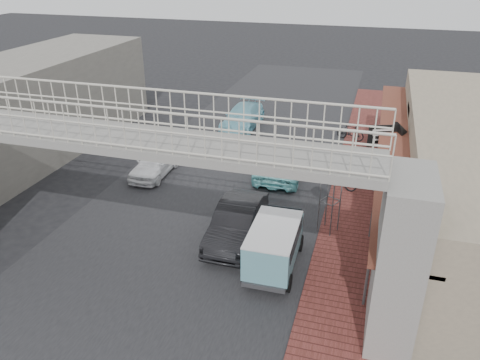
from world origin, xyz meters
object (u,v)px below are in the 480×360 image
Objects in this scene: street_clock at (333,169)px; arrow_sign at (401,136)px; motorcycle_far at (350,132)px; angkot_curb at (282,163)px; angkot_van at (275,241)px; white_hatchback at (155,163)px; angkot_far at (243,117)px; dark_sedan at (237,222)px; motorcycle_near at (339,178)px.

street_clock is 4.88m from arrow_sign.
arrow_sign is at bearing -141.80° from motorcycle_far.
angkot_van is at bearing 99.83° from angkot_curb.
angkot_far is at bearing 73.57° from white_hatchback.
angkot_van is 8.21m from arrow_sign.
dark_sedan is 8.24m from arrow_sign.
arrow_sign is at bearing -35.26° from angkot_far.
dark_sedan is (5.52, -4.35, 0.09)m from white_hatchback.
angkot_van is 3.56m from street_clock.
motorcycle_far is at bearing 38.85° from white_hatchback.
dark_sedan is at bearing -39.03° from white_hatchback.
angkot_curb is 6.26m from motorcycle_far.
angkot_curb is at bearing 154.64° from arrow_sign.
street_clock is at bearing -157.01° from motorcycle_near.
white_hatchback is at bearing -174.43° from street_clock.
dark_sedan reaches higher than angkot_curb.
street_clock is at bearing 60.57° from angkot_van.
street_clock reaches higher than motorcycle_near.
angkot_van is (1.77, -1.41, 0.36)m from dark_sedan.
angkot_curb is (5.99, 1.69, 0.01)m from white_hatchback.
motorcycle_far is (0.00, 6.39, 0.01)m from motorcycle_near.
motorcycle_near is (8.79, 0.90, -0.03)m from white_hatchback.
angkot_curb is 5.65m from arrow_sign.
angkot_van is 1.10× the size of street_clock.
dark_sedan is at bearing 171.04° from motorcycle_near.
street_clock is (2.80, -4.67, 2.09)m from angkot_curb.
angkot_curb is 1.30× the size of angkot_van.
motorcycle_near is at bearing 114.30° from street_clock.
angkot_van reaches higher than motorcycle_near.
angkot_far is 1.44× the size of arrow_sign.
motorcycle_near is 1.12× the size of motorcycle_far.
motorcycle_far is at bearing 91.19° from arrow_sign.
motorcycle_near is (3.27, 5.25, -0.12)m from dark_sedan.
motorcycle_far is (8.79, 7.29, -0.03)m from white_hatchback.
angkot_van is at bearing -94.05° from street_clock.
white_hatchback is 9.31m from angkot_van.
angkot_far is 14.50m from angkot_van.
dark_sedan is 4.08m from street_clock.
angkot_van is at bearing -68.63° from angkot_far.
dark_sedan is at bearing -73.92° from angkot_far.
angkot_van is (5.11, -13.57, 0.39)m from angkot_far.
dark_sedan is 0.91× the size of angkot_far.
angkot_van is 6.84m from motorcycle_near.
motorcycle_far is 6.85m from arrow_sign.
arrow_sign is (2.41, 4.24, 0.03)m from street_clock.
arrow_sign is (3.91, 7.01, 1.68)m from angkot_van.
dark_sedan is 1.36× the size of street_clock.
angkot_curb is at bearing 98.82° from angkot_van.
angkot_far is at bearing 109.56° from angkot_van.
angkot_far reaches higher than angkot_curb.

